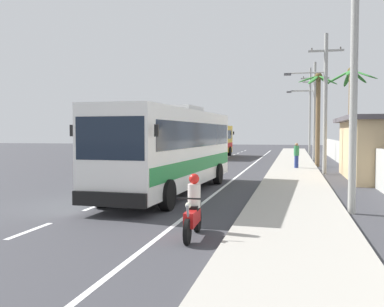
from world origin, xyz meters
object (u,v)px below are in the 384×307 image
object	(u,v)px
motorcycle_beside_bus	(193,211)
coach_bus_foreground	(173,147)
pedestrian_near_kerb	(296,155)
utility_pole_nearest	(351,48)
palm_second	(351,96)
utility_pole_distant	(309,109)
coach_bus_far_lane	(210,139)
utility_pole_mid	(324,99)
palm_nearest	(318,104)
utility_pole_far	(313,108)

from	to	relation	value
motorcycle_beside_bus	coach_bus_foreground	bearing A→B (deg)	109.18
pedestrian_near_kerb	utility_pole_nearest	world-z (taller)	utility_pole_nearest
utility_pole_nearest	palm_second	distance (m)	21.55
utility_pole_nearest	utility_pole_distant	distance (m)	40.90
coach_bus_far_lane	utility_pole_distant	world-z (taller)	utility_pole_distant
coach_bus_far_lane	utility_pole_mid	size ratio (longest dim) A/B	1.24
palm_nearest	pedestrian_near_kerb	bearing A→B (deg)	-115.23
motorcycle_beside_bus	utility_pole_far	size ratio (longest dim) A/B	0.22
coach_bus_far_lane	utility_pole_nearest	distance (m)	31.92
motorcycle_beside_bus	utility_pole_nearest	size ratio (longest dim) A/B	0.20
coach_bus_far_lane	utility_pole_nearest	size ratio (longest dim) A/B	1.08
coach_bus_far_lane	utility_pole_far	distance (m)	10.99
coach_bus_far_lane	utility_pole_mid	xyz separation A→B (m)	(10.25, -16.42, 2.75)
coach_bus_far_lane	palm_nearest	bearing A→B (deg)	-44.94
coach_bus_foreground	pedestrian_near_kerb	xyz separation A→B (m)	(5.27, 13.04, -0.93)
coach_bus_far_lane	utility_pole_nearest	bearing A→B (deg)	-71.26
coach_bus_foreground	motorcycle_beside_bus	world-z (taller)	coach_bus_foreground
utility_pole_distant	palm_nearest	world-z (taller)	utility_pole_distant
coach_bus_foreground	palm_second	distance (m)	20.52
coach_bus_far_lane	utility_pole_mid	bearing A→B (deg)	-58.03
utility_pole_mid	utility_pole_distant	size ratio (longest dim) A/B	0.83
coach_bus_foreground	palm_nearest	xyz separation A→B (m)	(6.83, 16.37, 2.81)
motorcycle_beside_bus	utility_pole_nearest	world-z (taller)	utility_pole_nearest
pedestrian_near_kerb	utility_pole_far	size ratio (longest dim) A/B	0.19
palm_second	palm_nearest	bearing A→B (deg)	-148.22
coach_bus_foreground	coach_bus_far_lane	size ratio (longest dim) A/B	1.13
pedestrian_near_kerb	coach_bus_foreground	bearing A→B (deg)	-144.65
coach_bus_far_lane	utility_pole_far	xyz separation A→B (m)	(10.21, -2.79, 2.94)
pedestrian_near_kerb	utility_pole_far	world-z (taller)	utility_pole_far
motorcycle_beside_bus	utility_pole_distant	size ratio (longest dim) A/B	0.19
pedestrian_near_kerb	palm_nearest	distance (m)	5.25
coach_bus_far_lane	utility_pole_mid	distance (m)	19.56
utility_pole_nearest	palm_nearest	xyz separation A→B (m)	(0.04, 19.84, -0.47)
utility_pole_nearest	utility_pole_distant	world-z (taller)	utility_pole_distant
coach_bus_foreground	palm_second	world-z (taller)	palm_second
utility_pole_mid	utility_pole_nearest	bearing A→B (deg)	-90.23
utility_pole_nearest	utility_pole_far	xyz separation A→B (m)	(0.01, 27.27, -0.42)
motorcycle_beside_bus	utility_pole_distant	distance (m)	45.55
utility_pole_distant	palm_second	distance (m)	19.66
utility_pole_mid	pedestrian_near_kerb	bearing A→B (deg)	118.81
utility_pole_distant	palm_nearest	bearing A→B (deg)	-90.15
motorcycle_beside_bus	utility_pole_far	distance (m)	32.00
coach_bus_far_lane	palm_nearest	xyz separation A→B (m)	(10.24, -10.22, 2.90)
coach_bus_foreground	pedestrian_near_kerb	size ratio (longest dim) A/B	7.02
palm_nearest	palm_second	world-z (taller)	palm_second
coach_bus_foreground	motorcycle_beside_bus	distance (m)	8.21
motorcycle_beside_bus	utility_pole_mid	size ratio (longest dim) A/B	0.23
utility_pole_nearest	pedestrian_near_kerb	bearing A→B (deg)	95.29
utility_pole_mid	utility_pole_far	distance (m)	13.64
utility_pole_distant	utility_pole_mid	bearing A→B (deg)	-90.09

